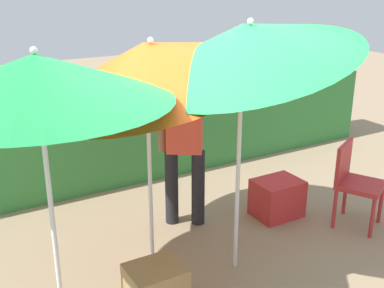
{
  "coord_description": "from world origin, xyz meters",
  "views": [
    {
      "loc": [
        -2.0,
        -3.15,
        2.51
      ],
      "look_at": [
        0.0,
        0.3,
        1.1
      ],
      "focal_mm": 44.38,
      "sensor_mm": 36.0,
      "label": 1
    }
  ],
  "objects_px": {
    "umbrella_yellow": "(149,63)",
    "crate_cardboard": "(156,288)",
    "umbrella_orange": "(246,44)",
    "person_vendor": "(185,141)",
    "chair_plastic": "(354,180)",
    "umbrella_rainbow": "(37,78)",
    "cooler_box": "(277,198)"
  },
  "relations": [
    {
      "from": "cooler_box",
      "to": "crate_cardboard",
      "type": "relative_size",
      "value": 1.16
    },
    {
      "from": "umbrella_rainbow",
      "to": "person_vendor",
      "type": "bearing_deg",
      "value": 29.97
    },
    {
      "from": "umbrella_orange",
      "to": "person_vendor",
      "type": "distance_m",
      "value": 1.47
    },
    {
      "from": "cooler_box",
      "to": "person_vendor",
      "type": "bearing_deg",
      "value": 159.14
    },
    {
      "from": "umbrella_yellow",
      "to": "crate_cardboard",
      "type": "bearing_deg",
      "value": -114.69
    },
    {
      "from": "umbrella_yellow",
      "to": "person_vendor",
      "type": "bearing_deg",
      "value": 38.24
    },
    {
      "from": "umbrella_orange",
      "to": "cooler_box",
      "type": "relative_size",
      "value": 4.8
    },
    {
      "from": "umbrella_rainbow",
      "to": "umbrella_orange",
      "type": "bearing_deg",
      "value": -2.7
    },
    {
      "from": "crate_cardboard",
      "to": "umbrella_rainbow",
      "type": "bearing_deg",
      "value": 163.52
    },
    {
      "from": "umbrella_yellow",
      "to": "crate_cardboard",
      "type": "height_order",
      "value": "umbrella_yellow"
    },
    {
      "from": "umbrella_rainbow",
      "to": "person_vendor",
      "type": "xyz_separation_m",
      "value": [
        1.58,
        0.91,
        -0.97
      ]
    },
    {
      "from": "umbrella_orange",
      "to": "chair_plastic",
      "type": "relative_size",
      "value": 2.73
    },
    {
      "from": "person_vendor",
      "to": "chair_plastic",
      "type": "height_order",
      "value": "person_vendor"
    },
    {
      "from": "umbrella_orange",
      "to": "cooler_box",
      "type": "distance_m",
      "value": 2.15
    },
    {
      "from": "umbrella_orange",
      "to": "umbrella_yellow",
      "type": "xyz_separation_m",
      "value": [
        -0.59,
        0.52,
        -0.17
      ]
    },
    {
      "from": "umbrella_yellow",
      "to": "cooler_box",
      "type": "height_order",
      "value": "umbrella_yellow"
    },
    {
      "from": "person_vendor",
      "to": "chair_plastic",
      "type": "xyz_separation_m",
      "value": [
        1.52,
        -0.9,
        -0.42
      ]
    },
    {
      "from": "umbrella_yellow",
      "to": "chair_plastic",
      "type": "xyz_separation_m",
      "value": [
        2.11,
        -0.44,
        -1.34
      ]
    },
    {
      "from": "umbrella_rainbow",
      "to": "chair_plastic",
      "type": "bearing_deg",
      "value": 0.16
    },
    {
      "from": "chair_plastic",
      "to": "umbrella_yellow",
      "type": "bearing_deg",
      "value": 168.3
    },
    {
      "from": "umbrella_orange",
      "to": "person_vendor",
      "type": "xyz_separation_m",
      "value": [
        0.0,
        0.99,
        -1.09
      ]
    },
    {
      "from": "chair_plastic",
      "to": "cooler_box",
      "type": "height_order",
      "value": "chair_plastic"
    },
    {
      "from": "umbrella_rainbow",
      "to": "chair_plastic",
      "type": "xyz_separation_m",
      "value": [
        3.1,
        0.01,
        -1.39
      ]
    },
    {
      "from": "umbrella_orange",
      "to": "chair_plastic",
      "type": "distance_m",
      "value": 2.15
    },
    {
      "from": "person_vendor",
      "to": "chair_plastic",
      "type": "relative_size",
      "value": 2.11
    },
    {
      "from": "person_vendor",
      "to": "cooler_box",
      "type": "height_order",
      "value": "person_vendor"
    },
    {
      "from": "umbrella_orange",
      "to": "umbrella_yellow",
      "type": "height_order",
      "value": "umbrella_orange"
    },
    {
      "from": "chair_plastic",
      "to": "umbrella_orange",
      "type": "bearing_deg",
      "value": -176.87
    },
    {
      "from": "crate_cardboard",
      "to": "umbrella_orange",
      "type": "bearing_deg",
      "value": 8.33
    },
    {
      "from": "umbrella_rainbow",
      "to": "umbrella_yellow",
      "type": "height_order",
      "value": "umbrella_yellow"
    },
    {
      "from": "umbrella_yellow",
      "to": "person_vendor",
      "type": "relative_size",
      "value": 1.21
    },
    {
      "from": "umbrella_orange",
      "to": "chair_plastic",
      "type": "xyz_separation_m",
      "value": [
        1.52,
        0.08,
        -1.51
      ]
    }
  ]
}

